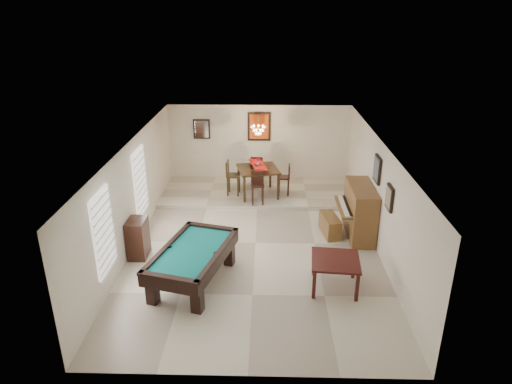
{
  "coord_description": "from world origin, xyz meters",
  "views": [
    {
      "loc": [
        0.28,
        -10.22,
        5.59
      ],
      "look_at": [
        0.0,
        0.6,
        1.15
      ],
      "focal_mm": 32.0,
      "sensor_mm": 36.0,
      "label": 1
    }
  ],
  "objects_px": {
    "pool_table": "(193,266)",
    "dining_chair_north": "(257,171)",
    "square_table": "(335,274)",
    "dining_table": "(258,180)",
    "flower_vase": "(258,161)",
    "apothecary_chest": "(138,238)",
    "dining_chair_west": "(233,178)",
    "upright_piano": "(354,211)",
    "dining_chair_south": "(258,188)",
    "piano_bench": "(330,225)",
    "chandelier": "(258,127)",
    "dining_chair_east": "(284,180)"
  },
  "relations": [
    {
      "from": "flower_vase",
      "to": "dining_chair_south",
      "type": "xyz_separation_m",
      "value": [
        0.01,
        -0.69,
        -0.59
      ]
    },
    {
      "from": "pool_table",
      "to": "flower_vase",
      "type": "xyz_separation_m",
      "value": [
        1.29,
        4.72,
        0.82
      ]
    },
    {
      "from": "dining_chair_north",
      "to": "dining_chair_east",
      "type": "xyz_separation_m",
      "value": [
        0.83,
        -0.68,
        -0.04
      ]
    },
    {
      "from": "pool_table",
      "to": "dining_chair_east",
      "type": "xyz_separation_m",
      "value": [
        2.08,
        4.76,
        0.21
      ]
    },
    {
      "from": "flower_vase",
      "to": "dining_chair_south",
      "type": "distance_m",
      "value": 0.91
    },
    {
      "from": "dining_chair_east",
      "to": "pool_table",
      "type": "bearing_deg",
      "value": -20.19
    },
    {
      "from": "upright_piano",
      "to": "dining_chair_west",
      "type": "distance_m",
      "value": 4.07
    },
    {
      "from": "square_table",
      "to": "upright_piano",
      "type": "relative_size",
      "value": 0.61
    },
    {
      "from": "upright_piano",
      "to": "dining_chair_south",
      "type": "height_order",
      "value": "upright_piano"
    },
    {
      "from": "piano_bench",
      "to": "dining_chair_east",
      "type": "relative_size",
      "value": 0.96
    },
    {
      "from": "pool_table",
      "to": "dining_chair_north",
      "type": "bearing_deg",
      "value": 92.12
    },
    {
      "from": "dining_table",
      "to": "dining_chair_west",
      "type": "height_order",
      "value": "dining_chair_west"
    },
    {
      "from": "piano_bench",
      "to": "square_table",
      "type": "bearing_deg",
      "value": -94.88
    },
    {
      "from": "flower_vase",
      "to": "dining_chair_west",
      "type": "bearing_deg",
      "value": -179.33
    },
    {
      "from": "square_table",
      "to": "dining_chair_east",
      "type": "distance_m",
      "value": 4.99
    },
    {
      "from": "pool_table",
      "to": "dining_table",
      "type": "bearing_deg",
      "value": 89.88
    },
    {
      "from": "dining_chair_north",
      "to": "chandelier",
      "type": "bearing_deg",
      "value": 101.29
    },
    {
      "from": "square_table",
      "to": "dining_table",
      "type": "height_order",
      "value": "dining_table"
    },
    {
      "from": "piano_bench",
      "to": "dining_chair_south",
      "type": "bearing_deg",
      "value": 138.76
    },
    {
      "from": "dining_chair_north",
      "to": "chandelier",
      "type": "xyz_separation_m",
      "value": [
        0.03,
        -0.44,
        1.56
      ]
    },
    {
      "from": "pool_table",
      "to": "dining_chair_west",
      "type": "relative_size",
      "value": 2.17
    },
    {
      "from": "dining_table",
      "to": "dining_chair_west",
      "type": "xyz_separation_m",
      "value": [
        -0.75,
        -0.01,
        0.05
      ]
    },
    {
      "from": "pool_table",
      "to": "dining_chair_east",
      "type": "bearing_deg",
      "value": 81.45
    },
    {
      "from": "dining_chair_east",
      "to": "chandelier",
      "type": "height_order",
      "value": "chandelier"
    },
    {
      "from": "apothecary_chest",
      "to": "chandelier",
      "type": "bearing_deg",
      "value": 54.72
    },
    {
      "from": "dining_table",
      "to": "dining_chair_south",
      "type": "bearing_deg",
      "value": -89.43
    },
    {
      "from": "upright_piano",
      "to": "piano_bench",
      "type": "height_order",
      "value": "upright_piano"
    },
    {
      "from": "dining_table",
      "to": "dining_chair_west",
      "type": "relative_size",
      "value": 1.1
    },
    {
      "from": "square_table",
      "to": "dining_table",
      "type": "xyz_separation_m",
      "value": [
        -1.73,
        4.86,
        0.27
      ]
    },
    {
      "from": "apothecary_chest",
      "to": "dining_chair_east",
      "type": "bearing_deg",
      "value": 45.86
    },
    {
      "from": "dining_chair_north",
      "to": "dining_chair_east",
      "type": "height_order",
      "value": "dining_chair_north"
    },
    {
      "from": "apothecary_chest",
      "to": "square_table",
      "type": "bearing_deg",
      "value": -15.13
    },
    {
      "from": "apothecary_chest",
      "to": "dining_table",
      "type": "height_order",
      "value": "dining_table"
    },
    {
      "from": "dining_table",
      "to": "flower_vase",
      "type": "height_order",
      "value": "flower_vase"
    },
    {
      "from": "piano_bench",
      "to": "dining_chair_south",
      "type": "distance_m",
      "value": 2.6
    },
    {
      "from": "flower_vase",
      "to": "dining_chair_east",
      "type": "bearing_deg",
      "value": 2.61
    },
    {
      "from": "dining_chair_north",
      "to": "pool_table",
      "type": "bearing_deg",
      "value": 83.93
    },
    {
      "from": "pool_table",
      "to": "square_table",
      "type": "relative_size",
      "value": 2.36
    },
    {
      "from": "dining_chair_south",
      "to": "chandelier",
      "type": "relative_size",
      "value": 1.67
    },
    {
      "from": "square_table",
      "to": "apothecary_chest",
      "type": "height_order",
      "value": "apothecary_chest"
    },
    {
      "from": "apothecary_chest",
      "to": "dining_table",
      "type": "relative_size",
      "value": 0.8
    },
    {
      "from": "apothecary_chest",
      "to": "dining_chair_east",
      "type": "height_order",
      "value": "dining_chair_east"
    },
    {
      "from": "dining_chair_west",
      "to": "apothecary_chest",
      "type": "bearing_deg",
      "value": 155.37
    },
    {
      "from": "piano_bench",
      "to": "chandelier",
      "type": "height_order",
      "value": "chandelier"
    },
    {
      "from": "upright_piano",
      "to": "dining_table",
      "type": "xyz_separation_m",
      "value": [
        -2.53,
        2.41,
        -0.07
      ]
    },
    {
      "from": "dining_table",
      "to": "dining_chair_east",
      "type": "distance_m",
      "value": 0.8
    },
    {
      "from": "dining_chair_south",
      "to": "dining_chair_west",
      "type": "relative_size",
      "value": 0.93
    },
    {
      "from": "apothecary_chest",
      "to": "dining_chair_east",
      "type": "relative_size",
      "value": 0.98
    },
    {
      "from": "square_table",
      "to": "flower_vase",
      "type": "distance_m",
      "value": 5.23
    },
    {
      "from": "square_table",
      "to": "dining_chair_north",
      "type": "distance_m",
      "value": 5.85
    }
  ]
}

